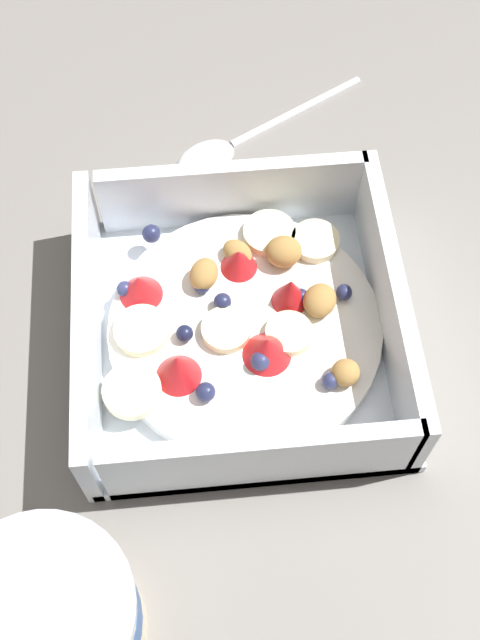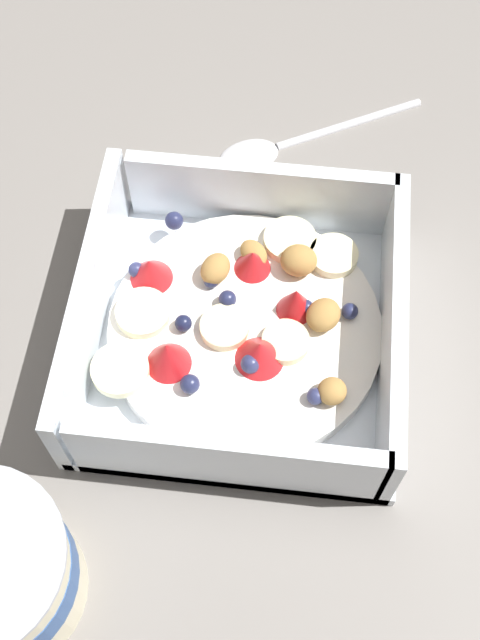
{
  "view_description": "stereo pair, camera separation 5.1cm",
  "coord_description": "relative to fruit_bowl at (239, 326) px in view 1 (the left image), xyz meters",
  "views": [
    {
      "loc": [
        -0.26,
        0.03,
        0.47
      ],
      "look_at": [
        -0.02,
        0.0,
        0.03
      ],
      "focal_mm": 44.47,
      "sensor_mm": 36.0,
      "label": 1
    },
    {
      "loc": [
        -0.26,
        -0.02,
        0.47
      ],
      "look_at": [
        -0.02,
        0.0,
        0.03
      ],
      "focal_mm": 44.47,
      "sensor_mm": 36.0,
      "label": 2
    }
  ],
  "objects": [
    {
      "name": "ground_plane",
      "position": [
        0.01,
        -0.0,
        -0.02
      ],
      "size": [
        2.4,
        2.4,
        0.0
      ],
      "primitive_type": "plane",
      "color": "gray"
    },
    {
      "name": "fruit_bowl",
      "position": [
        0.0,
        0.0,
        0.0
      ],
      "size": [
        0.2,
        0.2,
        0.07
      ],
      "color": "white",
      "rests_on": "ground"
    },
    {
      "name": "spoon",
      "position": [
        0.17,
        -0.01,
        -0.02
      ],
      "size": [
        0.1,
        0.16,
        0.01
      ],
      "color": "silver",
      "rests_on": "ground"
    },
    {
      "name": "yogurt_cup",
      "position": [
        -0.18,
        0.11,
        0.02
      ],
      "size": [
        0.1,
        0.1,
        0.08
      ],
      "color": "beige",
      "rests_on": "ground"
    }
  ]
}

